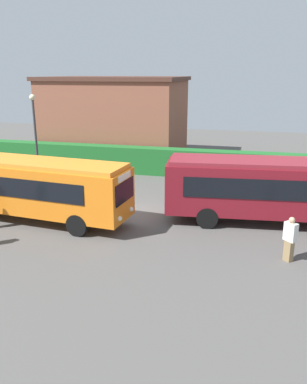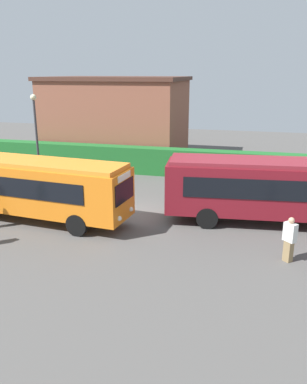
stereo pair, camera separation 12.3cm
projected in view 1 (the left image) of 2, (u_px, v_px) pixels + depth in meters
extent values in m
plane|color=#514F4C|center=(127.00, 214.00, 20.23)|extent=(64.00, 64.00, 0.00)
cube|color=orange|center=(32.00, 187.00, 18.93)|extent=(9.83, 3.20, 2.24)
cube|color=orange|center=(30.00, 162.00, 18.58)|extent=(9.53, 2.99, 0.20)
cube|color=black|center=(41.00, 175.00, 20.01)|extent=(7.51, 0.73, 0.89)
cube|color=black|center=(10.00, 187.00, 17.89)|extent=(7.51, 0.73, 0.89)
cube|color=black|center=(125.00, 191.00, 17.29)|extent=(0.21, 1.90, 0.94)
cube|color=silver|center=(124.00, 177.00, 17.10)|extent=(0.16, 1.27, 0.28)
cylinder|color=black|center=(99.00, 210.00, 19.26)|extent=(1.02, 0.37, 1.00)
cylinder|color=black|center=(77.00, 225.00, 17.35)|extent=(1.02, 0.37, 1.00)
cylinder|color=black|center=(0.00, 197.00, 21.19)|extent=(1.02, 0.37, 1.00)
sphere|color=silver|center=(131.00, 209.00, 18.16)|extent=(0.22, 0.22, 0.22)
sphere|color=silver|center=(120.00, 218.00, 17.01)|extent=(0.22, 0.22, 0.22)
cube|color=maroon|center=(278.00, 189.00, 18.48)|extent=(10.59, 3.56, 2.32)
cube|color=maroon|center=(280.00, 163.00, 18.12)|extent=(10.26, 3.34, 0.20)
cube|color=black|center=(268.00, 176.00, 19.61)|extent=(8.05, 0.93, 0.93)
cube|color=black|center=(276.00, 190.00, 17.28)|extent=(8.05, 0.93, 0.93)
cylinder|color=black|center=(208.00, 203.00, 20.33)|extent=(1.02, 0.39, 1.00)
cylinder|color=black|center=(207.00, 218.00, 18.21)|extent=(1.02, 0.39, 1.00)
cube|color=olive|center=(289.00, 251.00, 15.06)|extent=(0.39, 0.39, 0.83)
cube|color=silver|center=(291.00, 232.00, 14.83)|extent=(0.53, 0.53, 0.73)
sphere|color=tan|center=(292.00, 220.00, 14.70)|extent=(0.23, 0.23, 0.23)
cube|color=#1E6328|center=(164.00, 162.00, 27.68)|extent=(44.00, 1.14, 1.88)
cube|color=brown|center=(116.00, 120.00, 32.59)|extent=(10.56, 7.75, 6.31)
cube|color=#4C2D23|center=(115.00, 78.00, 31.63)|extent=(10.99, 8.06, 0.30)
cylinder|color=#38383D|center=(36.00, 144.00, 24.48)|extent=(0.14, 0.14, 5.33)
sphere|color=beige|center=(32.00, 97.00, 23.65)|extent=(0.36, 0.36, 0.36)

